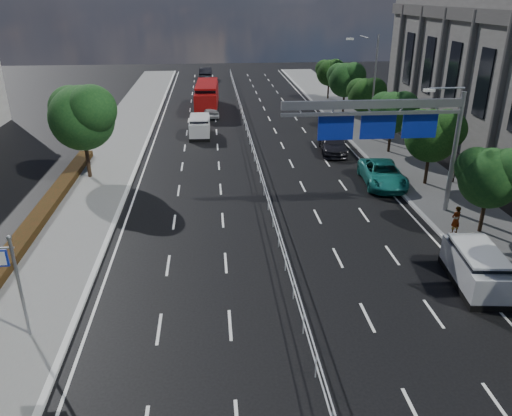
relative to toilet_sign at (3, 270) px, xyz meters
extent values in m
plane|color=black|center=(10.95, 0.00, -2.94)|extent=(160.00, 160.00, 0.00)
cube|color=slate|center=(-0.55, 0.00, -2.87)|extent=(5.00, 140.00, 0.14)
cube|color=silver|center=(1.95, 0.00, -2.87)|extent=(0.25, 140.00, 0.15)
cube|color=silver|center=(19.95, 0.00, -2.87)|extent=(0.25, 140.00, 0.15)
cube|color=silver|center=(10.95, 22.50, -1.94)|extent=(0.05, 85.00, 0.05)
cube|color=silver|center=(10.95, 22.50, -2.39)|extent=(0.05, 85.00, 0.05)
cube|color=black|center=(-2.35, 5.00, -2.58)|extent=(1.00, 36.00, 0.44)
cylinder|color=gray|center=(0.45, 0.00, -0.84)|extent=(0.12, 0.12, 4.20)
sphere|color=gray|center=(0.45, 0.00, 1.31)|extent=(0.18, 0.18, 0.18)
cylinder|color=gray|center=(21.55, 10.00, 0.66)|extent=(0.28, 0.28, 7.20)
cube|color=gray|center=(16.55, 10.00, 3.66)|extent=(10.20, 0.25, 0.45)
cube|color=gray|center=(16.55, 10.00, 3.16)|extent=(10.20, 0.18, 0.18)
cylinder|color=gray|center=(20.55, 10.00, 4.46)|extent=(2.00, 0.10, 0.10)
cube|color=silver|center=(19.55, 10.00, 4.36)|extent=(0.60, 0.25, 0.15)
cube|color=#0D2193|center=(19.35, 10.18, 2.36)|extent=(2.00, 0.08, 1.40)
cube|color=white|center=(19.35, 10.23, 2.36)|extent=(1.80, 0.02, 1.20)
cube|color=#0D2193|center=(16.95, 10.18, 2.36)|extent=(2.00, 0.08, 1.40)
cube|color=white|center=(16.95, 10.23, 2.36)|extent=(1.80, 0.02, 1.20)
cube|color=#0D2193|center=(14.55, 10.18, 2.36)|extent=(2.00, 0.08, 1.40)
cube|color=white|center=(14.55, 10.23, 2.36)|extent=(1.80, 0.02, 1.20)
cylinder|color=gray|center=(21.75, 26.00, 1.56)|extent=(0.16, 0.16, 9.00)
cylinder|color=gray|center=(20.55, 26.00, 5.86)|extent=(0.10, 2.40, 0.10)
cube|color=silver|center=(19.35, 26.00, 5.71)|extent=(0.60, 0.25, 0.15)
cube|color=#4C4947|center=(27.85, 22.00, 7.66)|extent=(0.40, 36.00, 1.00)
cylinder|color=black|center=(-1.05, 18.00, -1.19)|extent=(0.28, 0.28, 3.50)
sphere|color=#113815|center=(-1.05, 18.00, 1.40)|extent=(4.40, 4.40, 4.40)
sphere|color=#113815|center=(-0.17, 17.34, 2.10)|extent=(3.30, 3.30, 3.30)
sphere|color=#113815|center=(-1.82, 18.66, 1.96)|extent=(3.08, 3.08, 3.08)
cylinder|color=black|center=(22.15, 7.00, -1.64)|extent=(0.21, 0.21, 2.60)
sphere|color=#113815|center=(22.15, 7.00, 0.28)|extent=(3.20, 3.20, 3.20)
sphere|color=#113815|center=(22.79, 6.52, 0.80)|extent=(2.40, 2.40, 2.40)
sphere|color=#113815|center=(21.59, 7.48, 0.70)|extent=(2.24, 2.24, 2.24)
cylinder|color=black|center=(22.15, 14.50, -1.54)|extent=(0.22, 0.22, 2.80)
sphere|color=black|center=(22.15, 14.50, 0.53)|extent=(3.50, 3.50, 3.50)
sphere|color=black|center=(22.85, 13.97, 1.09)|extent=(2.62, 2.62, 2.62)
sphere|color=black|center=(21.54, 15.03, 0.98)|extent=(2.45, 2.45, 2.45)
cylinder|color=black|center=(22.15, 22.00, -1.59)|extent=(0.22, 0.22, 2.70)
sphere|color=#113815|center=(22.15, 22.00, 0.40)|extent=(3.30, 3.30, 3.30)
sphere|color=#113815|center=(22.81, 21.50, 0.94)|extent=(2.48, 2.48, 2.47)
sphere|color=#113815|center=(21.58, 22.50, 0.84)|extent=(2.31, 2.31, 2.31)
cylinder|color=black|center=(22.15, 29.50, -1.62)|extent=(0.21, 0.21, 2.65)
sphere|color=black|center=(22.15, 29.50, 0.34)|extent=(3.20, 3.20, 3.20)
sphere|color=black|center=(22.79, 29.02, 0.87)|extent=(2.40, 2.40, 2.40)
sphere|color=black|center=(21.59, 29.98, 0.77)|extent=(2.24, 2.24, 2.24)
cylinder|color=black|center=(22.15, 37.00, -1.52)|extent=(0.23, 0.23, 2.85)
sphere|color=#113815|center=(22.15, 37.00, 0.59)|extent=(3.60, 3.60, 3.60)
sphere|color=#113815|center=(22.87, 36.46, 1.16)|extent=(2.70, 2.70, 2.70)
sphere|color=#113815|center=(21.52, 37.54, 1.05)|extent=(2.52, 2.52, 2.52)
cylinder|color=black|center=(22.15, 44.50, -1.64)|extent=(0.21, 0.21, 2.60)
sphere|color=black|center=(22.15, 44.50, 0.28)|extent=(3.10, 3.10, 3.10)
sphere|color=black|center=(22.77, 44.03, 0.80)|extent=(2.32, 2.33, 2.32)
sphere|color=black|center=(21.61, 44.97, 0.70)|extent=(2.17, 2.17, 2.17)
cube|color=black|center=(6.63, 28.69, -2.79)|extent=(1.90, 4.27, 0.30)
cube|color=silver|center=(6.63, 28.69, -2.06)|extent=(1.86, 4.19, 1.25)
cube|color=black|center=(6.63, 28.69, -1.43)|extent=(1.70, 3.02, 0.55)
cube|color=silver|center=(6.63, 28.69, -1.16)|extent=(1.77, 3.27, 0.11)
cylinder|color=black|center=(5.86, 27.33, -2.63)|extent=(0.27, 0.63, 0.62)
cylinder|color=black|center=(7.37, 27.31, -2.63)|extent=(0.27, 0.63, 0.62)
cylinder|color=black|center=(5.90, 30.08, -2.63)|extent=(0.27, 0.63, 0.62)
cylinder|color=black|center=(7.41, 30.05, -2.63)|extent=(0.27, 0.63, 0.62)
cube|color=black|center=(7.33, 39.99, -2.79)|extent=(2.78, 10.09, 0.30)
cube|color=maroon|center=(7.33, 39.99, -1.51)|extent=(2.72, 9.89, 2.03)
cube|color=black|center=(7.33, 39.99, -0.49)|extent=(2.43, 7.14, 0.90)
cube|color=maroon|center=(7.33, 39.99, -0.05)|extent=(2.54, 7.73, 0.18)
cylinder|color=black|center=(6.22, 36.80, -2.64)|extent=(0.29, 0.63, 0.62)
cylinder|color=black|center=(8.18, 36.72, -2.64)|extent=(0.29, 0.63, 0.62)
cylinder|color=black|center=(6.47, 43.26, -2.64)|extent=(0.29, 0.63, 0.62)
cylinder|color=black|center=(8.43, 43.19, -2.64)|extent=(0.29, 0.63, 0.62)
imported|color=#999CA0|center=(7.55, 36.44, -2.21)|extent=(2.20, 4.46, 1.46)
imported|color=black|center=(7.10, 61.94, -2.09)|extent=(1.97, 5.25, 1.71)
cube|color=black|center=(19.25, 2.00, -2.80)|extent=(2.34, 4.51, 0.29)
cube|color=#ACAFB3|center=(19.25, 2.00, -2.08)|extent=(2.29, 4.42, 1.22)
cube|color=black|center=(19.25, 2.00, -1.47)|extent=(2.01, 3.23, 0.54)
cube|color=#ACAFB3|center=(19.25, 2.00, -1.20)|extent=(2.11, 3.49, 0.11)
cylinder|color=black|center=(18.34, 0.70, -2.64)|extent=(0.33, 0.63, 0.61)
cylinder|color=black|center=(19.84, 0.52, -2.64)|extent=(0.33, 0.63, 0.61)
cylinder|color=black|center=(18.67, 3.48, -2.64)|extent=(0.33, 0.63, 0.61)
cylinder|color=black|center=(20.17, 3.30, -2.64)|extent=(0.33, 0.63, 0.61)
imported|color=#1B7B72|center=(19.25, 14.91, -2.17)|extent=(3.03, 5.75, 1.54)
imported|color=black|center=(17.62, 22.63, -2.21)|extent=(2.64, 5.28, 1.47)
imported|color=gray|center=(20.62, 6.87, -2.01)|extent=(0.66, 0.53, 1.59)
imported|color=gray|center=(24.35, 14.60, -1.92)|extent=(1.08, 1.07, 1.76)
camera|label=1|loc=(7.70, -16.40, 9.23)|focal=35.00mm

